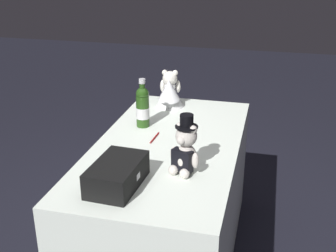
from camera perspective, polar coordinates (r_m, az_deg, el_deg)
name	(u,v)px	position (r m, az deg, el deg)	size (l,w,h in m)	color
reception_table	(168,204)	(2.57, 0.00, -10.16)	(1.52, 0.77, 0.78)	white
teddy_bear_groom	(185,150)	(2.03, 2.26, -3.13)	(0.15, 0.15, 0.29)	silver
teddy_bear_bride	(170,91)	(2.88, 0.22, 4.56)	(0.24, 0.19, 0.25)	white
champagne_bottle	(143,106)	(2.56, -3.34, 2.58)	(0.08, 0.08, 0.29)	#244916
signing_pen	(154,138)	(2.43, -1.80, -1.58)	(0.15, 0.02, 0.01)	maroon
gift_case_black	(117,174)	(1.96, -6.69, -6.29)	(0.33, 0.21, 0.12)	black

